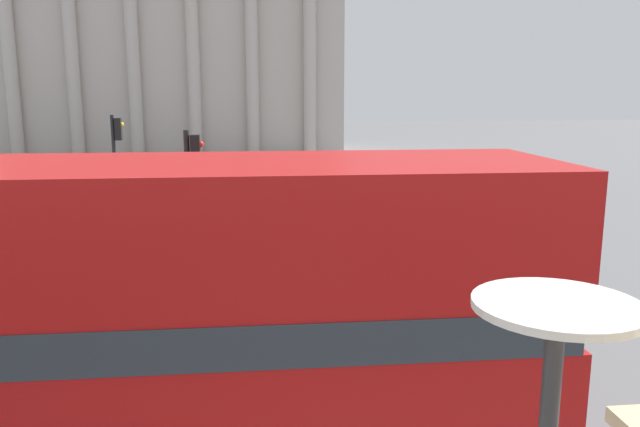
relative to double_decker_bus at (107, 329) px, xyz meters
The scene contains 8 objects.
double_decker_bus is the anchor object (origin of this frame).
cafe_dining_table 5.73m from the double_decker_bus, 60.18° to the right, with size 0.60×0.60×0.73m.
plaza_building_left 45.90m from the double_decker_bus, 95.71° to the left, with size 26.30×13.12×16.94m.
traffic_light_near 6.62m from the double_decker_bus, 87.17° to the left, with size 0.42×0.24×4.08m.
traffic_light_mid 13.95m from the double_decker_bus, 101.20° to the left, with size 0.42×0.24×4.15m.
car_silver 23.92m from the double_decker_bus, 102.86° to the left, with size 4.20×1.93×1.35m.
pedestrian_red 10.37m from the double_decker_bus, 75.24° to the left, with size 0.32×0.32×1.70m.
pedestrian_blue 12.80m from the double_decker_bus, 41.12° to the left, with size 0.32×0.32×1.69m.
Camera 1 is at (-0.32, -2.35, 4.88)m, focal length 35.00 mm.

